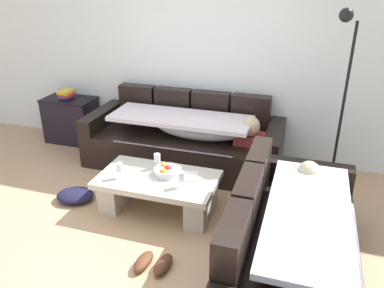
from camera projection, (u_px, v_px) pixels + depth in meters
name	position (u px, v px, depth m)	size (l,w,h in m)	color
ground_plane	(127.00, 240.00, 3.55)	(14.00, 14.00, 0.00)	tan
back_wall	(196.00, 51.00, 4.86)	(9.00, 0.10, 2.70)	white
couch_along_wall	(186.00, 141.00, 4.81)	(2.41, 0.92, 0.88)	black
couch_near_window	(291.00, 245.00, 2.97)	(0.92, 2.01, 0.88)	black
coffee_table	(158.00, 189.00, 3.92)	(1.20, 0.68, 0.38)	beige
fruit_bowl	(167.00, 171.00, 3.90)	(0.28, 0.28, 0.10)	silver
wine_glass_near_left	(120.00, 168.00, 3.80)	(0.07, 0.07, 0.17)	silver
wine_glass_near_right	(182.00, 177.00, 3.63)	(0.07, 0.07, 0.17)	silver
wine_glass_far_back	(157.00, 158.00, 3.99)	(0.07, 0.07, 0.17)	silver
open_magazine	(184.00, 176.00, 3.87)	(0.28, 0.21, 0.01)	white
side_cabinet	(71.00, 120.00, 5.51)	(0.72, 0.44, 0.64)	black
book_stack_on_cabinet	(66.00, 94.00, 5.36)	(0.18, 0.23, 0.12)	#72337F
floor_lamp	(341.00, 90.00, 4.09)	(0.33, 0.31, 1.95)	black
pair_of_shoes	(153.00, 263.00, 3.21)	(0.31, 0.30, 0.09)	#59331E
crumpled_garment	(75.00, 195.00, 4.15)	(0.40, 0.32, 0.12)	#191933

